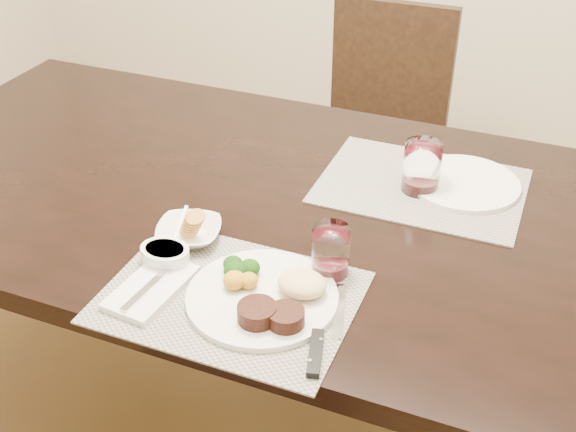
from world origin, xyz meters
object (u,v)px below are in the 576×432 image
at_px(cracker_bowl, 189,232).
at_px(dinner_plate, 268,296).
at_px(steak_knife, 321,342).
at_px(chair_far, 380,124).
at_px(wine_glass_near, 330,253).
at_px(far_plate, 464,183).

bearing_deg(cracker_bowl, dinner_plate, -28.23).
xyz_separation_m(dinner_plate, steak_knife, (0.13, -0.07, -0.01)).
relative_size(steak_knife, cracker_bowl, 1.54).
distance_m(chair_far, dinner_plate, 1.31).
bearing_deg(dinner_plate, cracker_bowl, 142.00).
height_order(wine_glass_near, far_plate, wine_glass_near).
bearing_deg(cracker_bowl, steak_knife, -27.94).
bearing_deg(far_plate, dinner_plate, -114.56).
bearing_deg(dinner_plate, steak_knife, -37.18).
bearing_deg(wine_glass_near, steak_knife, -74.64).
xyz_separation_m(chair_far, wine_glass_near, (0.22, -1.15, 0.30)).
xyz_separation_m(steak_knife, far_plate, (0.12, 0.62, 0.00)).
relative_size(dinner_plate, steak_knife, 1.12).
bearing_deg(steak_knife, far_plate, 63.20).
height_order(dinner_plate, far_plate, dinner_plate).
height_order(cracker_bowl, wine_glass_near, wine_glass_near).
distance_m(chair_far, cracker_bowl, 1.19).
distance_m(dinner_plate, wine_glass_near, 0.15).
height_order(dinner_plate, wine_glass_near, wine_glass_near).
relative_size(dinner_plate, cracker_bowl, 1.72).
bearing_deg(far_plate, steak_knife, -101.41).
bearing_deg(wine_glass_near, far_plate, 67.16).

